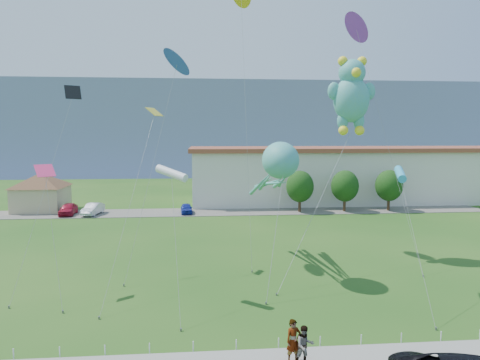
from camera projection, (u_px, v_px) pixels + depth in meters
name	position (u px, v px, depth m)	size (l,w,h in m)	color
ground	(254.00, 336.00, 21.34)	(160.00, 160.00, 0.00)	#1D4C15
parking_strip	(223.00, 212.00, 56.03)	(70.00, 6.00, 0.06)	#59544C
hill_ridge	(211.00, 128.00, 138.97)	(160.00, 50.00, 25.00)	slate
pavilion	(41.00, 188.00, 56.66)	(9.20, 9.20, 5.00)	tan
warehouse	(386.00, 173.00, 66.72)	(61.00, 15.00, 8.20)	beige
rope_fence	(258.00, 344.00, 20.03)	(26.05, 0.05, 0.50)	white
tree_near	(300.00, 186.00, 55.53)	(3.60, 3.60, 5.47)	#3F2B19
tree_mid	(345.00, 186.00, 56.04)	(3.60, 3.60, 5.47)	#3F2B19
tree_far	(389.00, 186.00, 56.54)	(3.60, 3.60, 5.47)	#3F2B19
pedestrian_left	(293.00, 341.00, 18.66)	(0.69, 0.45, 1.90)	gray
pedestrian_right	(305.00, 345.00, 18.43)	(0.84, 0.65, 1.72)	gray
parked_car_red	(68.00, 209.00, 53.72)	(1.72, 4.28, 1.46)	#AA142F
parked_car_silver	(93.00, 209.00, 53.77)	(1.51, 4.32, 1.42)	#BBBCC3
parked_car_blue	(187.00, 208.00, 54.78)	(1.44, 3.58, 1.22)	#1C2B9B
octopus_kite	(277.00, 171.00, 30.51)	(2.88, 11.69, 9.57)	teal
teddy_bear_kite	(352.00, 94.00, 34.42)	(9.47, 9.81, 16.29)	teal
small_kite_black	(66.00, 115.00, 30.12)	(2.64, 8.09, 13.53)	black
small_kite_blue	(176.00, 66.00, 32.69)	(4.33, 6.52, 16.29)	blue
small_kite_white	(172.00, 174.00, 25.66)	(1.00, 5.90, 8.16)	white
small_kite_pink	(46.00, 183.00, 26.50)	(2.62, 4.35, 8.23)	#F53671
small_kite_purple	(358.00, 33.00, 36.81)	(3.08, 9.73, 19.98)	#A035D5
small_kite_cyan	(400.00, 175.00, 26.49)	(0.61, 6.51, 8.04)	#2DA3CD
small_kite_yellow	(149.00, 132.00, 30.85)	(2.81, 10.47, 12.18)	gold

